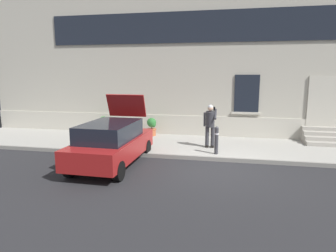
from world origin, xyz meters
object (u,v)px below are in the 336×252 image
object	(u,v)px
bollard_far_left	(133,136)
bollard_near_person	(216,139)
hatchback_car_red	(112,142)
planter_terracotta	(152,126)
person_on_phone	(210,123)
planter_cream	(104,124)

from	to	relation	value
bollard_far_left	bollard_near_person	bearing A→B (deg)	0.00
hatchback_car_red	planter_terracotta	world-z (taller)	hatchback_car_red
hatchback_car_red	person_on_phone	xyz separation A→B (m)	(3.16, 2.51, 0.35)
hatchback_car_red	bollard_near_person	size ratio (longest dim) A/B	3.93
person_on_phone	planter_cream	xyz separation A→B (m)	(-5.35, 1.86, -0.55)
person_on_phone	hatchback_car_red	bearing A→B (deg)	-145.98
bollard_far_left	planter_cream	size ratio (longest dim) A/B	1.22
hatchback_car_red	planter_cream	size ratio (longest dim) A/B	4.77
bollard_near_person	planter_terracotta	size ratio (longest dim) A/B	1.22
bollard_near_person	hatchback_car_red	bearing A→B (deg)	-155.33
hatchback_car_red	person_on_phone	bearing A→B (deg)	38.42
bollard_near_person	planter_cream	world-z (taller)	bollard_near_person
bollard_far_left	planter_terracotta	size ratio (longest dim) A/B	1.22
planter_cream	bollard_far_left	bearing A→B (deg)	-48.98
bollard_far_left	planter_cream	world-z (taller)	bollard_far_left
bollard_near_person	planter_terracotta	xyz separation A→B (m)	(-3.18, 2.74, -0.11)
hatchback_car_red	bollard_near_person	world-z (taller)	hatchback_car_red
bollard_far_left	planter_terracotta	bearing A→B (deg)	88.94
person_on_phone	planter_cream	world-z (taller)	person_on_phone
person_on_phone	bollard_far_left	bearing A→B (deg)	-166.99
planter_terracotta	planter_cream	bearing A→B (deg)	179.10
hatchback_car_red	bollard_far_left	size ratio (longest dim) A/B	3.93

